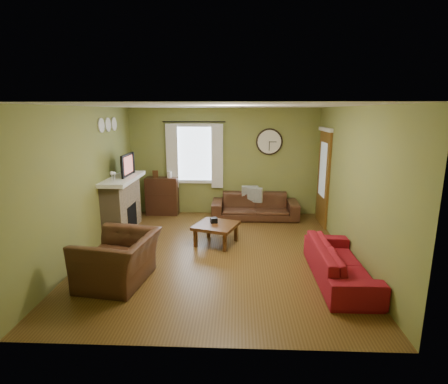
{
  "coord_description": "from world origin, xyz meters",
  "views": [
    {
      "loc": [
        0.36,
        -5.91,
        2.51
      ],
      "look_at": [
        0.1,
        0.4,
        1.05
      ],
      "focal_mm": 28.0,
      "sensor_mm": 36.0,
      "label": 1
    }
  ],
  "objects_px": {
    "bookshelf": "(162,196)",
    "sofa_red": "(340,263)",
    "sofa_brown": "(255,206)",
    "armchair": "(119,259)",
    "coffee_table": "(216,234)"
  },
  "relations": [
    {
      "from": "bookshelf",
      "to": "sofa_red",
      "type": "distance_m",
      "value": 4.8
    },
    {
      "from": "sofa_brown",
      "to": "armchair",
      "type": "relative_size",
      "value": 1.8
    },
    {
      "from": "bookshelf",
      "to": "coffee_table",
      "type": "distance_m",
      "value": 2.45
    },
    {
      "from": "armchair",
      "to": "bookshelf",
      "type": "bearing_deg",
      "value": -169.83
    },
    {
      "from": "bookshelf",
      "to": "sofa_red",
      "type": "height_order",
      "value": "bookshelf"
    },
    {
      "from": "sofa_red",
      "to": "armchair",
      "type": "distance_m",
      "value": 3.33
    },
    {
      "from": "armchair",
      "to": "coffee_table",
      "type": "bearing_deg",
      "value": 148.51
    },
    {
      "from": "bookshelf",
      "to": "sofa_brown",
      "type": "bearing_deg",
      "value": -5.81
    },
    {
      "from": "armchair",
      "to": "coffee_table",
      "type": "relative_size",
      "value": 1.52
    },
    {
      "from": "armchair",
      "to": "coffee_table",
      "type": "xyz_separation_m",
      "value": [
        1.35,
        1.62,
        -0.17
      ]
    },
    {
      "from": "bookshelf",
      "to": "sofa_red",
      "type": "bearing_deg",
      "value": -44.39
    },
    {
      "from": "sofa_brown",
      "to": "bookshelf",
      "type": "bearing_deg",
      "value": 174.19
    },
    {
      "from": "armchair",
      "to": "coffee_table",
      "type": "height_order",
      "value": "armchair"
    },
    {
      "from": "sofa_brown",
      "to": "armchair",
      "type": "distance_m",
      "value": 3.98
    },
    {
      "from": "coffee_table",
      "to": "armchair",
      "type": "bearing_deg",
      "value": -129.91
    }
  ]
}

